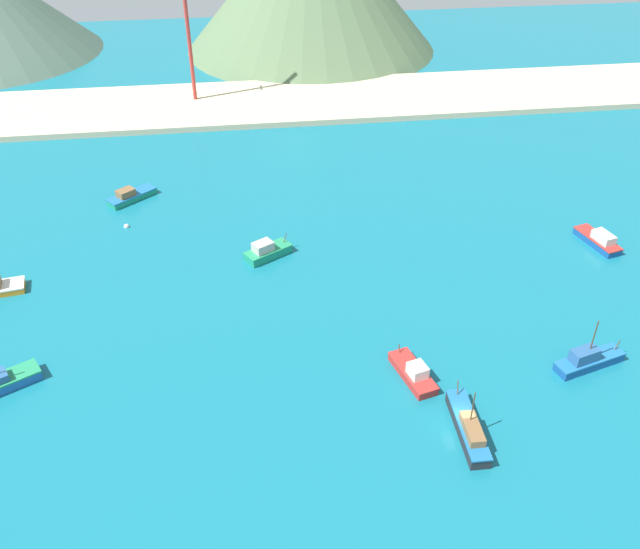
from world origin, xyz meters
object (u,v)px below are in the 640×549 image
object	(u,v)px
fishing_boat_5	(588,360)
fishing_boat_10	(599,240)
fishing_boat_4	(131,196)
fishing_boat_6	(468,428)
radio_tower	(187,16)
buoy_0	(126,226)
fishing_boat_2	(414,373)
fishing_boat_3	(267,251)
fishing_boat_0	(1,382)

from	to	relation	value
fishing_boat_5	fishing_boat_10	bearing A→B (deg)	61.34
fishing_boat_4	fishing_boat_6	distance (m)	69.78
fishing_boat_5	radio_tower	size ratio (longest dim) A/B	0.25
fishing_boat_5	fishing_boat_10	distance (m)	28.61
buoy_0	radio_tower	distance (m)	55.42
fishing_boat_5	radio_tower	distance (m)	104.09
fishing_boat_2	fishing_boat_3	distance (m)	31.57
fishing_boat_0	fishing_boat_4	distance (m)	44.63
fishing_boat_10	buoy_0	xyz separation A→B (m)	(-70.96, 14.74, -0.76)
fishing_boat_10	fishing_boat_5	bearing A→B (deg)	-118.66
fishing_boat_5	buoy_0	world-z (taller)	fishing_boat_5
fishing_boat_2	fishing_boat_10	size ratio (longest dim) A/B	0.96
fishing_boat_4	fishing_boat_10	distance (m)	74.87
fishing_boat_4	buoy_0	xyz separation A→B (m)	(0.06, -8.97, -0.63)
fishing_boat_4	fishing_boat_6	size ratio (longest dim) A/B	0.81
fishing_boat_0	fishing_boat_4	bearing A→B (deg)	76.30
fishing_boat_0	radio_tower	distance (m)	89.89
buoy_0	fishing_boat_4	bearing A→B (deg)	90.40
fishing_boat_2	fishing_boat_5	xyz separation A→B (m)	(20.87, -0.79, 0.18)
fishing_boat_3	fishing_boat_10	size ratio (longest dim) A/B	0.88
fishing_boat_3	fishing_boat_4	bearing A→B (deg)	136.53
fishing_boat_2	radio_tower	distance (m)	95.73
fishing_boat_6	buoy_0	xyz separation A→B (m)	(-39.98, 48.17, -0.82)
fishing_boat_2	fishing_boat_6	xyz separation A→B (m)	(3.62, -9.11, 0.13)
fishing_boat_2	buoy_0	xyz separation A→B (m)	(-36.36, 39.06, -0.69)
fishing_boat_2	fishing_boat_4	xyz separation A→B (m)	(-36.42, 48.03, -0.05)
fishing_boat_2	fishing_boat_5	distance (m)	20.89
buoy_0	fishing_boat_10	bearing A→B (deg)	-11.74
fishing_boat_3	fishing_boat_0	bearing A→B (deg)	-144.14
fishing_boat_0	fishing_boat_6	distance (m)	52.46
fishing_boat_3	buoy_0	world-z (taller)	fishing_boat_3
radio_tower	fishing_boat_5	bearing A→B (deg)	-62.64
fishing_boat_0	fishing_boat_3	bearing A→B (deg)	35.86
fishing_boat_0	fishing_boat_3	xyz separation A→B (m)	(31.95, 23.09, 0.11)
fishing_boat_0	fishing_boat_3	distance (m)	39.42
fishing_boat_0	buoy_0	xyz separation A→B (m)	(10.63, 34.39, -0.73)
fishing_boat_3	fishing_boat_5	size ratio (longest dim) A/B	0.81
fishing_boat_0	radio_tower	xyz separation A→B (m)	(20.72, 85.65, 17.77)
fishing_boat_5	fishing_boat_6	bearing A→B (deg)	-154.25
fishing_boat_3	radio_tower	world-z (taller)	radio_tower
fishing_boat_4	fishing_boat_5	bearing A→B (deg)	-40.43
fishing_boat_0	fishing_boat_2	bearing A→B (deg)	-5.67
fishing_boat_4	fishing_boat_5	distance (m)	75.27
fishing_boat_3	fishing_boat_4	size ratio (longest dim) A/B	0.91
fishing_boat_10	fishing_boat_3	bearing A→B (deg)	176.03
buoy_0	fishing_boat_0	bearing A→B (deg)	-107.18
fishing_boat_3	fishing_boat_5	bearing A→B (deg)	-38.48
fishing_boat_3	fishing_boat_5	distance (m)	45.88
fishing_boat_10	radio_tower	xyz separation A→B (m)	(-60.87, 66.00, 17.74)
fishing_boat_4	buoy_0	bearing A→B (deg)	-89.60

